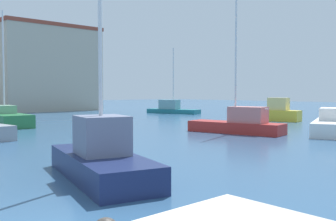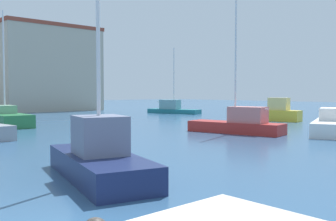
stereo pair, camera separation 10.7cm
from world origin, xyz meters
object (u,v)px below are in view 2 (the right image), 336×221
sailboat_teal_far_right (172,108)px  motorboat_yellow_far_left (274,113)px  sailboat_red_center_channel (239,123)px  sailboat_navy_distant_east (99,157)px  sailboat_green_behind_lamppost (5,118)px

sailboat_teal_far_right → motorboat_yellow_far_left: 15.33m
sailboat_red_center_channel → sailboat_navy_distant_east: bearing=-159.1°
sailboat_teal_far_right → sailboat_green_behind_lamppost: bearing=-168.8°
sailboat_green_behind_lamppost → motorboat_yellow_far_left: size_ratio=1.74×
sailboat_teal_far_right → motorboat_yellow_far_left: size_ratio=1.57×
sailboat_teal_far_right → sailboat_red_center_channel: (-12.36, -19.69, 0.04)m
sailboat_green_behind_lamppost → motorboat_yellow_far_left: bearing=-28.1°
sailboat_green_behind_lamppost → motorboat_yellow_far_left: sailboat_green_behind_lamppost is taller
sailboat_navy_distant_east → sailboat_green_behind_lamppost: bearing=78.2°
sailboat_green_behind_lamppost → sailboat_red_center_channel: size_ratio=0.95×
sailboat_teal_far_right → sailboat_green_behind_lamppost: sailboat_green_behind_lamppost is taller
motorboat_yellow_far_left → sailboat_green_behind_lamppost: bearing=151.9°
motorboat_yellow_far_left → sailboat_navy_distant_east: sailboat_navy_distant_east is taller
sailboat_green_behind_lamppost → sailboat_navy_distant_east: size_ratio=0.96×
sailboat_red_center_channel → sailboat_teal_far_right: bearing=57.9°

